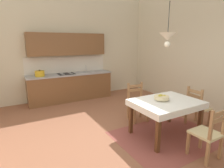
# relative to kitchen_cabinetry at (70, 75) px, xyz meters

# --- Properties ---
(ground_plane) EXTENTS (6.41, 6.97, 0.10)m
(ground_plane) POSITION_rel_kitchen_cabinetry_xyz_m (0.08, -2.91, -0.91)
(ground_plane) COLOR #935B42
(wall_back) EXTENTS (6.41, 0.12, 4.03)m
(wall_back) POSITION_rel_kitchen_cabinetry_xyz_m (0.08, 0.33, 1.16)
(wall_back) COLOR beige
(wall_back) RESTS_ON ground_plane
(wall_right) EXTENTS (0.12, 6.97, 4.03)m
(wall_right) POSITION_rel_kitchen_cabinetry_xyz_m (3.04, -2.91, 1.16)
(wall_right) COLOR beige
(wall_right) RESTS_ON ground_plane
(area_rug) EXTENTS (2.10, 1.60, 0.01)m
(area_rug) POSITION_rel_kitchen_cabinetry_xyz_m (0.98, -3.47, -0.85)
(area_rug) COLOR #964A42
(area_rug) RESTS_ON ground_plane
(kitchen_cabinetry) EXTENTS (2.75, 0.63, 2.20)m
(kitchen_cabinetry) POSITION_rel_kitchen_cabinetry_xyz_m (0.00, 0.00, 0.00)
(kitchen_cabinetry) COLOR brown
(kitchen_cabinetry) RESTS_ON ground_plane
(dining_table) EXTENTS (1.34, 1.01, 0.75)m
(dining_table) POSITION_rel_kitchen_cabinetry_xyz_m (0.98, -3.37, -0.23)
(dining_table) COLOR #56331C
(dining_table) RESTS_ON ground_plane
(dining_chair_window_side) EXTENTS (0.44, 0.44, 0.93)m
(dining_chair_window_side) POSITION_rel_kitchen_cabinetry_xyz_m (1.95, -3.41, -0.41)
(dining_chair_window_side) COLOR #D1BC89
(dining_chair_window_side) RESTS_ON ground_plane
(dining_chair_kitchen_side) EXTENTS (0.48, 0.48, 0.93)m
(dining_chair_kitchen_side) POSITION_rel_kitchen_cabinetry_xyz_m (0.94, -2.46, -0.41)
(dining_chair_kitchen_side) COLOR #D1BC89
(dining_chair_kitchen_side) RESTS_ON ground_plane
(dining_chair_camera_side) EXTENTS (0.42, 0.42, 0.93)m
(dining_chair_camera_side) POSITION_rel_kitchen_cabinetry_xyz_m (1.01, -4.29, -0.41)
(dining_chair_camera_side) COLOR #D1BC89
(dining_chair_camera_side) RESTS_ON ground_plane
(fruit_bowl) EXTENTS (0.30, 0.30, 0.12)m
(fruit_bowl) POSITION_rel_kitchen_cabinetry_xyz_m (0.92, -3.29, -0.04)
(fruit_bowl) COLOR beige
(fruit_bowl) RESTS_ON dining_table
(pendant_lamp) EXTENTS (0.32, 0.32, 0.80)m
(pendant_lamp) POSITION_rel_kitchen_cabinetry_xyz_m (0.85, -3.41, 1.15)
(pendant_lamp) COLOR black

